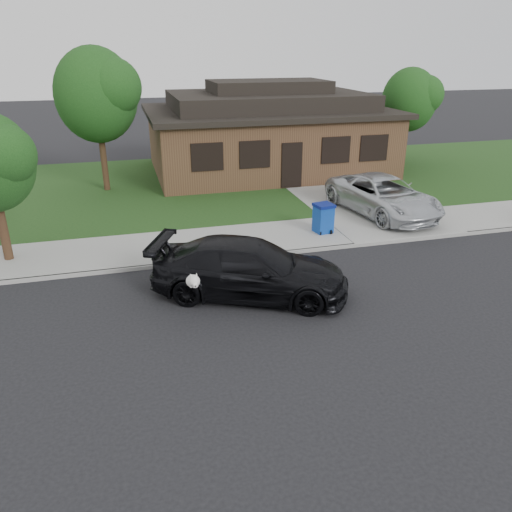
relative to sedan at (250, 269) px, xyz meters
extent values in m
plane|color=black|center=(0.62, -1.00, -0.78)|extent=(120.00, 120.00, 0.00)
cube|color=gray|center=(0.62, 4.00, -0.72)|extent=(60.00, 3.00, 0.12)
cube|color=gray|center=(0.62, 2.50, -0.72)|extent=(60.00, 0.12, 0.12)
cube|color=#193814|center=(0.62, 12.00, -0.72)|extent=(60.00, 13.00, 0.13)
cube|color=gray|center=(6.62, 9.00, -0.71)|extent=(4.50, 13.00, 0.14)
imported|color=black|center=(0.01, 0.00, 0.00)|extent=(5.80, 4.19, 1.56)
ellipsoid|color=white|center=(-1.69, -0.99, 0.31)|extent=(0.34, 0.40, 0.30)
sphere|color=white|center=(-1.69, -1.22, 0.41)|extent=(0.26, 0.26, 0.26)
cube|color=white|center=(-1.69, -1.35, 0.36)|extent=(0.09, 0.12, 0.08)
sphere|color=black|center=(-1.69, -1.41, 0.36)|extent=(0.04, 0.04, 0.04)
cone|color=white|center=(-1.76, -1.17, 0.54)|extent=(0.11, 0.11, 0.14)
cone|color=white|center=(-1.63, -1.17, 0.54)|extent=(0.11, 0.11, 0.14)
imported|color=silver|center=(6.86, 5.26, 0.11)|extent=(3.31, 5.70, 1.49)
cube|color=#0D3996|center=(3.76, 3.91, -0.18)|extent=(0.67, 0.67, 0.96)
cube|color=navy|center=(3.76, 3.91, 0.35)|extent=(0.74, 0.74, 0.11)
cylinder|color=black|center=(3.55, 3.62, -0.59)|extent=(0.08, 0.16, 0.15)
cylinder|color=black|center=(3.98, 3.62, -0.59)|extent=(0.08, 0.16, 0.15)
cube|color=#422B1C|center=(4.62, 14.00, 0.85)|extent=(12.00, 8.00, 3.00)
cube|color=black|center=(4.62, 14.00, 2.47)|extent=(12.60, 8.60, 0.25)
cube|color=black|center=(4.62, 14.00, 3.00)|extent=(10.00, 6.50, 0.80)
cube|color=black|center=(4.62, 14.00, 3.70)|extent=(6.00, 3.50, 0.60)
cube|color=black|center=(4.62, 9.97, 0.45)|extent=(1.00, 0.06, 2.10)
cube|color=black|center=(0.62, 9.98, 1.05)|extent=(1.30, 0.05, 1.10)
cube|color=black|center=(2.82, 9.98, 1.05)|extent=(1.30, 0.05, 1.10)
cube|color=black|center=(6.82, 9.98, 1.05)|extent=(1.30, 0.05, 1.10)
cube|color=black|center=(8.82, 9.98, 1.05)|extent=(1.30, 0.05, 1.10)
cylinder|color=#332114|center=(-3.88, 12.00, 0.59)|extent=(0.28, 0.28, 2.48)
ellipsoid|color=#143811|center=(-3.88, 12.00, 3.62)|extent=(3.60, 3.60, 4.14)
sphere|color=#26591E|center=(-3.16, 11.46, 3.98)|extent=(2.52, 2.52, 2.52)
cylinder|color=#332114|center=(12.62, 13.50, 0.36)|extent=(0.28, 0.28, 2.03)
ellipsoid|color=#143811|center=(12.62, 13.50, 2.87)|extent=(3.00, 3.00, 3.45)
sphere|color=#26591E|center=(13.22, 13.05, 3.17)|extent=(2.10, 2.10, 2.10)
cylinder|color=#332114|center=(-6.88, 4.20, 0.24)|extent=(0.28, 0.28, 1.80)
sphere|color=#26591E|center=(-6.36, 3.81, 2.70)|extent=(1.82, 1.82, 1.82)
camera|label=1|loc=(-3.07, -12.03, 5.63)|focal=35.00mm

